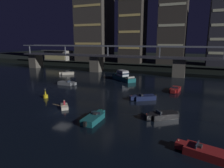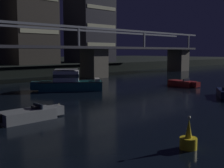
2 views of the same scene
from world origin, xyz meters
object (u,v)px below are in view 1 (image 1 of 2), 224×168
speedboat_far_left (67,73)px  speedboat_far_center (94,118)px  speedboat_near_center (175,89)px  speedboat_near_right (144,97)px  tower_central (174,16)px  waterfront_pavilion (59,55)px  channel_buoy (46,95)px  tower_west_low (94,17)px  tower_east_tall (224,32)px  river_bridge (135,61)px  speedboat_mid_left (67,83)px  speedboat_mid_right (204,152)px  dinghy_with_paddler (64,106)px  speedboat_mid_center (162,115)px  cabin_cruiser_near_left (123,76)px  tower_west_tall (133,24)px

speedboat_far_left → speedboat_far_center: same height
speedboat_near_center → speedboat_near_right: 10.12m
tower_central → waterfront_pavilion: tower_central is taller
channel_buoy → tower_west_low: bearing=107.3°
tower_east_tall → river_bridge: bearing=-147.0°
speedboat_mid_left → speedboat_mid_right: bearing=-34.5°
speedboat_mid_right → channel_buoy: size_ratio=2.96×
speedboat_near_center → dinghy_with_paddler: 24.42m
speedboat_near_center → speedboat_mid_center: (-0.19, -16.86, 0.00)m
tower_east_tall → speedboat_mid_center: 57.37m
tower_west_low → waterfront_pavilion: tower_west_low is taller
tower_east_tall → speedboat_near_right: 51.25m
cabin_cruiser_near_left → dinghy_with_paddler: size_ratio=3.17×
waterfront_pavilion → channel_buoy: (32.63, -46.66, -3.96)m
speedboat_near_center → speedboat_far_left: bearing=164.5°
tower_west_low → cabin_cruiser_near_left: bearing=-50.6°
tower_west_low → speedboat_far_left: (3.70, -27.22, -20.96)m
speedboat_mid_center → dinghy_with_paddler: 15.70m
dinghy_with_paddler → speedboat_mid_center: bearing=6.4°
tower_west_low → channel_buoy: bearing=-72.7°
speedboat_mid_left → speedboat_mid_right: size_ratio=1.00×
speedboat_mid_left → dinghy_with_paddler: dinghy_with_paddler is taller
river_bridge → tower_central: size_ratio=2.53×
waterfront_pavilion → dinghy_with_paddler: size_ratio=4.60×
waterfront_pavilion → channel_buoy: 57.07m
river_bridge → tower_east_tall: tower_east_tall is taller
tower_west_low → speedboat_mid_left: bearing=-72.2°
tower_central → cabin_cruiser_near_left: bearing=-107.1°
cabin_cruiser_near_left → speedboat_mid_left: size_ratio=1.64×
cabin_cruiser_near_left → speedboat_far_center: cabin_cruiser_near_left is taller
tower_west_tall → speedboat_far_center: tower_west_tall is taller
tower_central → speedboat_near_right: tower_central is taller
tower_west_tall → dinghy_with_paddler: size_ratio=11.51×
speedboat_near_center → speedboat_mid_left: 26.20m
dinghy_with_paddler → speedboat_near_center: bearing=49.7°
river_bridge → speedboat_far_left: river_bridge is taller
channel_buoy → dinghy_with_paddler: channel_buoy is taller
tower_west_low → waterfront_pavilion: 24.17m
tower_west_low → channel_buoy: tower_west_low is taller
tower_central → speedboat_near_center: tower_central is taller
cabin_cruiser_near_left → speedboat_near_center: cabin_cruiser_near_left is taller
cabin_cruiser_near_left → speedboat_near_right: 19.31m
speedboat_near_right → waterfront_pavilion: bearing=141.3°
speedboat_mid_left → speedboat_far_left: size_ratio=1.10×
speedboat_far_left → speedboat_far_center: size_ratio=0.91×
river_bridge → tower_west_tall: tower_west_tall is taller
tower_west_tall → tower_west_low: bearing=175.8°
tower_west_tall → cabin_cruiser_near_left: (5.91, -28.04, -16.51)m
speedboat_mid_right → speedboat_far_left: same height
speedboat_near_right → dinghy_with_paddler: dinghy_with_paddler is taller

